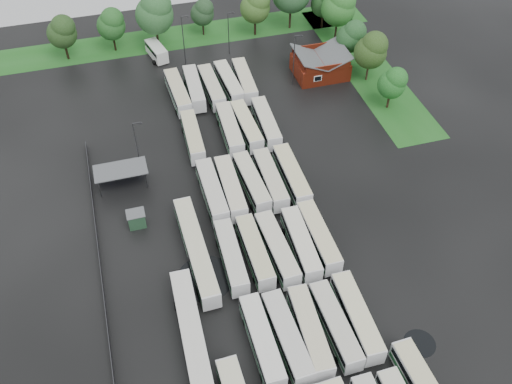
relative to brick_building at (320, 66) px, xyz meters
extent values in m
plane|color=black|center=(-24.00, -42.77, -1.87)|extent=(160.00, 160.00, 0.00)
cube|color=maroon|center=(0.00, 0.03, -0.17)|extent=(10.00, 8.00, 3.40)
cube|color=#4C4F51|center=(-2.50, 0.03, 2.43)|extent=(5.07, 8.60, 2.19)
cube|color=#4C4F51|center=(2.50, 0.03, 2.43)|extent=(5.07, 8.60, 2.19)
cube|color=maroon|center=(0.00, -3.97, 2.03)|extent=(9.00, 0.20, 1.20)
cube|color=silver|center=(-2.00, -4.02, 0.13)|extent=(1.60, 0.12, 1.20)
cylinder|color=#2D2D30|center=(-44.80, -22.77, -0.17)|extent=(0.16, 0.16, 3.40)
cylinder|color=#2D2D30|center=(-37.60, -22.77, -0.17)|extent=(0.16, 0.16, 3.40)
cylinder|color=#2D2D30|center=(-44.80, -19.57, -0.17)|extent=(0.16, 0.16, 3.40)
cylinder|color=#2D2D30|center=(-37.60, -19.57, -0.17)|extent=(0.16, 0.16, 3.40)
cube|color=#4C4F51|center=(-41.20, -21.17, 1.63)|extent=(8.20, 4.20, 0.15)
cube|color=navy|center=(-41.20, -19.27, -0.27)|extent=(7.60, 0.08, 2.60)
cube|color=#1E3F27|center=(-40.20, -30.17, -0.62)|extent=(2.50, 2.00, 2.50)
cube|color=#4C4F51|center=(-40.20, -30.17, 0.69)|extent=(2.70, 2.20, 0.12)
cube|color=#1B5819|center=(-22.00, 22.03, -1.86)|extent=(80.00, 10.00, 0.01)
cube|color=#1B5819|center=(10.00, 0.03, -1.86)|extent=(10.00, 50.00, 0.01)
cube|color=#2D2D30|center=(-46.20, -34.77, -1.27)|extent=(0.10, 50.00, 1.20)
cube|color=silver|center=(-28.22, -55.00, -0.01)|extent=(2.56, 12.18, 2.79)
cube|color=black|center=(-28.22, -55.00, 0.54)|extent=(2.62, 11.70, 0.89)
cube|color=#19482A|center=(-28.22, -55.00, -0.63)|extent=(2.61, 11.94, 0.61)
cube|color=silver|center=(-28.22, -55.00, 1.43)|extent=(2.46, 11.82, 0.12)
cylinder|color=black|center=(-28.22, -58.90, -1.41)|extent=(2.59, 0.97, 0.97)
cylinder|color=black|center=(-28.22, -51.10, -1.41)|extent=(2.59, 0.97, 0.97)
cube|color=silver|center=(-25.11, -55.35, 0.00)|extent=(3.00, 12.38, 2.82)
cube|color=black|center=(-25.11, -55.35, 0.57)|extent=(3.05, 11.89, 0.90)
cube|color=#1D562B|center=(-25.11, -55.35, -0.62)|extent=(3.05, 12.13, 0.62)
cube|color=beige|center=(-25.11, -55.35, 1.46)|extent=(2.89, 12.01, 0.12)
cylinder|color=black|center=(-25.11, -59.29, -1.40)|extent=(2.61, 0.98, 0.98)
cylinder|color=black|center=(-25.11, -51.42, -1.40)|extent=(2.61, 0.98, 0.98)
cube|color=silver|center=(-22.17, -55.36, -0.01)|extent=(3.15, 12.30, 2.79)
cube|color=black|center=(-22.17, -55.36, 0.55)|extent=(3.18, 11.82, 0.89)
cube|color=#1D512E|center=(-22.17, -55.36, -0.63)|extent=(3.18, 12.06, 0.61)
cube|color=beige|center=(-22.17, -55.36, 1.44)|extent=(3.03, 11.93, 0.12)
cylinder|color=black|center=(-22.17, -59.27, -1.41)|extent=(2.59, 0.98, 0.98)
cylinder|color=black|center=(-22.17, -51.46, -1.41)|extent=(2.59, 0.98, 0.98)
cube|color=silver|center=(-18.84, -55.39, -0.05)|extent=(2.78, 12.00, 2.74)
cube|color=black|center=(-18.84, -55.39, 0.50)|extent=(2.82, 11.53, 0.88)
cube|color=#1D4B2C|center=(-18.84, -55.39, -0.65)|extent=(2.82, 11.76, 0.60)
cube|color=beige|center=(-18.84, -55.39, 1.37)|extent=(2.67, 11.64, 0.12)
cylinder|color=black|center=(-18.84, -59.22, -1.42)|extent=(2.54, 0.96, 0.96)
cylinder|color=black|center=(-18.84, -51.57, -1.42)|extent=(2.54, 0.96, 0.96)
cube|color=silver|center=(-15.78, -55.01, 0.00)|extent=(2.85, 12.34, 2.81)
cube|color=black|center=(-15.78, -55.01, 0.56)|extent=(2.90, 11.85, 0.90)
cube|color=#174F28|center=(-15.78, -55.01, -0.62)|extent=(2.90, 12.09, 0.62)
cube|color=beige|center=(-15.78, -55.01, 1.46)|extent=(2.74, 11.97, 0.12)
cylinder|color=black|center=(-15.78, -58.94, -1.41)|extent=(2.61, 0.98, 0.98)
cylinder|color=black|center=(-15.78, -51.08, -1.41)|extent=(2.61, 0.98, 0.98)
cube|color=silver|center=(-28.59, -41.30, -0.06)|extent=(2.81, 11.93, 2.72)
cube|color=black|center=(-28.59, -41.30, 0.48)|extent=(2.85, 11.46, 0.87)
cube|color=#275834|center=(-28.59, -41.30, -0.66)|extent=(2.85, 11.70, 0.60)
cube|color=beige|center=(-28.59, -41.30, 1.35)|extent=(2.70, 11.58, 0.12)
cylinder|color=black|center=(-28.59, -45.10, -1.42)|extent=(2.52, 0.95, 0.95)
cylinder|color=black|center=(-28.59, -37.51, -1.42)|extent=(2.52, 0.95, 0.95)
cube|color=silver|center=(-25.19, -41.32, -0.06)|extent=(2.54, 11.89, 2.72)
cube|color=black|center=(-25.19, -41.32, 0.48)|extent=(2.60, 11.41, 0.87)
cube|color=#165927|center=(-25.19, -41.32, -0.66)|extent=(2.59, 11.65, 0.60)
cube|color=#C2BF90|center=(-25.19, -41.32, 1.35)|extent=(2.44, 11.53, 0.12)
cylinder|color=black|center=(-25.19, -45.12, -1.42)|extent=(2.52, 0.95, 0.95)
cylinder|color=black|center=(-25.19, -37.52, -1.42)|extent=(2.52, 0.95, 0.95)
cube|color=silver|center=(-22.11, -41.77, 0.00)|extent=(3.08, 12.36, 2.81)
cube|color=black|center=(-22.11, -41.77, 0.56)|extent=(3.12, 11.87, 0.90)
cube|color=#1C4B29|center=(-22.11, -41.77, -0.62)|extent=(3.12, 12.12, 0.62)
cube|color=beige|center=(-22.11, -41.77, 1.46)|extent=(2.97, 11.99, 0.12)
cylinder|color=black|center=(-22.11, -45.69, -1.41)|extent=(2.61, 0.98, 0.98)
cylinder|color=black|center=(-22.11, -37.85, -1.41)|extent=(2.61, 0.98, 0.98)
cube|color=silver|center=(-18.61, -41.80, -0.03)|extent=(2.98, 12.19, 2.77)
cube|color=black|center=(-18.61, -41.80, 0.53)|extent=(3.02, 11.71, 0.89)
cube|color=#194727|center=(-18.61, -41.80, -0.64)|extent=(3.02, 11.95, 0.61)
cube|color=beige|center=(-18.61, -41.80, 1.41)|extent=(2.86, 11.82, 0.12)
cylinder|color=black|center=(-18.61, -45.67, -1.41)|extent=(2.57, 0.97, 0.97)
cylinder|color=black|center=(-18.61, -37.92, -1.41)|extent=(2.57, 0.97, 0.97)
cube|color=silver|center=(-15.75, -41.25, -0.03)|extent=(2.52, 12.10, 2.77)
cube|color=black|center=(-15.75, -41.25, 0.53)|extent=(2.59, 11.62, 0.89)
cube|color=#1C4727|center=(-15.75, -41.25, -0.64)|extent=(2.58, 11.86, 0.61)
cube|color=beige|center=(-15.75, -41.25, 1.41)|extent=(2.42, 11.74, 0.12)
cylinder|color=black|center=(-15.75, -45.12, -1.41)|extent=(2.57, 0.97, 0.97)
cylinder|color=black|center=(-15.75, -37.38, -1.41)|extent=(2.57, 0.97, 0.97)
cube|color=silver|center=(-28.29, -28.22, 0.02)|extent=(2.61, 12.41, 2.84)
cube|color=black|center=(-28.29, -28.22, 0.59)|extent=(2.67, 11.91, 0.91)
cube|color=#224D2E|center=(-28.29, -28.22, -0.61)|extent=(2.66, 12.16, 0.63)
cube|color=beige|center=(-28.29, -28.22, 1.49)|extent=(2.51, 12.03, 0.12)
cylinder|color=black|center=(-28.29, -32.19, -1.40)|extent=(2.64, 0.99, 0.99)
cylinder|color=black|center=(-28.29, -24.25, -1.40)|extent=(2.64, 0.99, 0.99)
cube|color=silver|center=(-25.37, -28.28, 0.02)|extent=(2.87, 12.43, 2.84)
cube|color=black|center=(-25.37, -28.28, 0.58)|extent=(2.92, 11.94, 0.91)
cube|color=#255230|center=(-25.37, -28.28, -0.61)|extent=(2.92, 12.18, 0.62)
cube|color=beige|center=(-25.37, -28.28, 1.48)|extent=(2.76, 12.06, 0.12)
cylinder|color=black|center=(-25.37, -32.24, -1.40)|extent=(2.63, 0.99, 0.99)
cylinder|color=black|center=(-25.37, -24.32, -1.40)|extent=(2.63, 0.99, 0.99)
cube|color=silver|center=(-21.89, -27.91, -0.04)|extent=(3.12, 12.11, 2.75)
cube|color=black|center=(-21.89, -27.91, 0.51)|extent=(3.15, 11.63, 0.88)
cube|color=#205A2F|center=(-21.89, -27.91, -0.65)|extent=(3.16, 11.87, 0.60)
cube|color=beige|center=(-21.89, -27.91, 1.38)|extent=(3.00, 11.74, 0.12)
cylinder|color=black|center=(-21.89, -31.74, -1.42)|extent=(2.55, 0.96, 0.96)
cylinder|color=black|center=(-21.89, -24.07, -1.42)|extent=(2.55, 0.96, 0.96)
cube|color=silver|center=(-18.88, -28.11, -0.02)|extent=(2.63, 12.13, 2.78)
cube|color=black|center=(-18.88, -28.11, 0.53)|extent=(2.69, 11.65, 0.89)
cube|color=#1E4A2C|center=(-18.88, -28.11, -0.63)|extent=(2.68, 11.89, 0.61)
cube|color=beige|center=(-18.88, -28.11, 1.41)|extent=(2.53, 11.77, 0.12)
cylinder|color=black|center=(-18.88, -31.99, -1.41)|extent=(2.57, 0.97, 0.97)
cylinder|color=black|center=(-18.88, -24.24, -1.41)|extent=(2.57, 0.97, 0.97)
cube|color=silver|center=(-15.40, -28.23, 0.03)|extent=(2.68, 12.47, 2.85)
cube|color=black|center=(-15.40, -28.23, 0.60)|extent=(2.74, 11.98, 0.91)
cube|color=#265533|center=(-15.40, -28.23, -0.60)|extent=(2.73, 12.22, 0.63)
cube|color=beige|center=(-15.40, -28.23, 1.51)|extent=(2.58, 12.10, 0.12)
cylinder|color=black|center=(-15.40, -32.22, -1.40)|extent=(2.65, 1.00, 1.00)
cylinder|color=black|center=(-15.40, -24.24, -1.40)|extent=(2.65, 1.00, 1.00)
cube|color=silver|center=(-28.47, -14.35, -0.06)|extent=(2.93, 11.93, 2.71)
cube|color=black|center=(-28.47, -14.35, 0.48)|extent=(2.97, 11.46, 0.87)
cube|color=#1F522E|center=(-28.47, -14.35, -0.66)|extent=(2.97, 11.70, 0.60)
cube|color=#C6C091|center=(-28.47, -14.35, 1.34)|extent=(2.82, 11.57, 0.12)
cylinder|color=black|center=(-28.47, -18.14, -1.42)|extent=(2.52, 0.95, 0.95)
cylinder|color=black|center=(-28.47, -10.56, -1.42)|extent=(2.52, 0.95, 0.95)
cube|color=silver|center=(-21.95, -14.21, 0.01)|extent=(3.04, 12.43, 2.83)
cube|color=black|center=(-21.95, -14.21, 0.58)|extent=(3.08, 11.94, 0.91)
cube|color=#185728|center=(-21.95, -14.21, -0.61)|extent=(3.08, 12.19, 0.62)
cube|color=beige|center=(-21.95, -14.21, 1.48)|extent=(2.92, 12.06, 0.12)
cylinder|color=black|center=(-21.95, -18.16, -1.40)|extent=(2.62, 0.99, 0.99)
cylinder|color=black|center=(-21.95, -10.26, -1.40)|extent=(2.62, 0.99, 0.99)
cube|color=silver|center=(-18.92, -14.12, -0.04)|extent=(2.88, 12.09, 2.75)
cube|color=black|center=(-18.92, -14.12, 0.51)|extent=(2.93, 11.61, 0.88)
cube|color=#214D2C|center=(-18.92, -14.12, -0.64)|extent=(2.93, 11.85, 0.61)
cube|color=beige|center=(-18.92, -14.12, 1.39)|extent=(2.77, 11.73, 0.12)
cylinder|color=black|center=(-18.92, -17.96, -1.42)|extent=(2.55, 0.96, 0.96)
cylinder|color=black|center=(-18.92, -10.27, -1.42)|extent=(2.55, 0.96, 0.96)
cube|color=silver|center=(-15.43, -14.30, -0.01)|extent=(3.04, 12.28, 2.79)
cube|color=black|center=(-15.43, -14.30, 0.55)|extent=(3.08, 11.79, 0.89)
cube|color=#275436|center=(-15.43, -14.30, -0.63)|extent=(3.08, 12.04, 0.61)
cube|color=beige|center=(-15.43, -14.30, 1.43)|extent=(2.92, 11.91, 0.12)
cylinder|color=black|center=(-15.43, -18.19, -1.41)|extent=(2.59, 0.97, 0.97)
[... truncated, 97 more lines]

